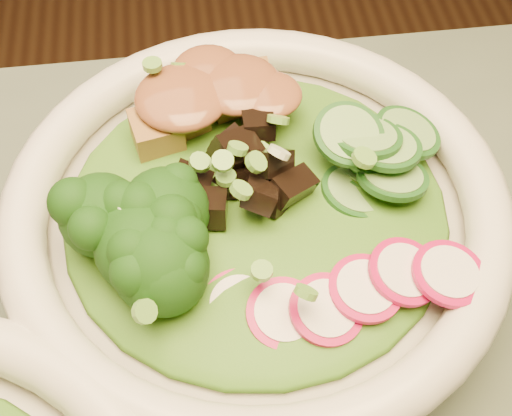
{
  "coord_description": "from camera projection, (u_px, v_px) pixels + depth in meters",
  "views": [
    {
      "loc": [
        -0.26,
        -0.07,
        1.16
      ],
      "look_at": [
        -0.23,
        0.18,
        0.82
      ],
      "focal_mm": 50.0,
      "sensor_mm": 36.0,
      "label": 1
    }
  ],
  "objects": [
    {
      "name": "cucumber_slices",
      "position": [
        366.0,
        151.0,
        0.43
      ],
      "size": [
        0.1,
        0.1,
        0.04
      ],
      "primitive_type": null,
      "rotation": [
        0.0,
        0.0,
        0.25
      ],
      "color": "#76A35A",
      "rests_on": "salad_bowl"
    },
    {
      "name": "broccoli_florets",
      "position": [
        143.0,
        237.0,
        0.39
      ],
      "size": [
        0.11,
        0.1,
        0.05
      ],
      "primitive_type": null,
      "rotation": [
        0.0,
        0.0,
        0.25
      ],
      "color": "black",
      "rests_on": "salad_bowl"
    },
    {
      "name": "salad_bowl",
      "position": [
        256.0,
        228.0,
        0.44
      ],
      "size": [
        0.31,
        0.31,
        0.08
      ],
      "rotation": [
        0.0,
        0.0,
        0.25
      ],
      "color": "silver",
      "rests_on": "dining_table"
    },
    {
      "name": "tofu_cubes",
      "position": [
        208.0,
        111.0,
        0.45
      ],
      "size": [
        0.12,
        0.09,
        0.04
      ],
      "primitive_type": null,
      "rotation": [
        0.0,
        0.0,
        0.25
      ],
      "color": "brown",
      "rests_on": "salad_bowl"
    },
    {
      "name": "scallion_garnish",
      "position": [
        256.0,
        178.0,
        0.4
      ],
      "size": [
        0.22,
        0.22,
        0.03
      ],
      "primitive_type": null,
      "color": "#619E37",
      "rests_on": "salad_bowl"
    },
    {
      "name": "lettuce_bed",
      "position": [
        256.0,
        207.0,
        0.42
      ],
      "size": [
        0.23,
        0.23,
        0.03
      ],
      "primitive_type": "ellipsoid",
      "color": "#265D13",
      "rests_on": "salad_bowl"
    },
    {
      "name": "mushroom_heap",
      "position": [
        246.0,
        173.0,
        0.42
      ],
      "size": [
        0.1,
        0.1,
        0.05
      ],
      "primitive_type": null,
      "rotation": [
        0.0,
        0.0,
        0.25
      ],
      "color": "black",
      "rests_on": "salad_bowl"
    },
    {
      "name": "radish_slices",
      "position": [
        324.0,
        300.0,
        0.38
      ],
      "size": [
        0.13,
        0.07,
        0.02
      ],
      "primitive_type": null,
      "rotation": [
        0.0,
        0.0,
        0.25
      ],
      "color": "#B50D48",
      "rests_on": "salad_bowl"
    },
    {
      "name": "peanut_sauce",
      "position": [
        207.0,
        95.0,
        0.44
      ],
      "size": [
        0.08,
        0.06,
        0.02
      ],
      "primitive_type": "ellipsoid",
      "color": "brown",
      "rests_on": "tofu_cubes"
    }
  ]
}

